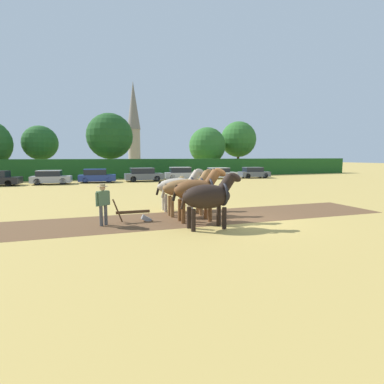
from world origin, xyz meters
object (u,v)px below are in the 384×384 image
tree_center_right (207,146)px  farmer_beside_team (182,188)px  tree_right (238,139)px  parked_car_center (97,176)px  tree_center (110,136)px  parked_car_center_left (51,177)px  draft_horse_lead_left (209,196)px  draft_horse_trail_right (179,186)px  tree_center_left (40,143)px  draft_horse_trail_left (188,188)px  plow (136,215)px  parked_car_center_right (143,175)px  parked_car_right (181,174)px  parked_car_far_right (220,173)px  farmer_at_plow (103,201)px  church_spire (134,123)px  draft_horse_lead_right (197,190)px  parked_car_end_right (254,173)px

tree_center_right → farmer_beside_team: tree_center_right is taller
tree_right → parked_car_center: 27.35m
tree_center → parked_car_center_left: (-7.14, -9.37, -4.97)m
draft_horse_lead_left → draft_horse_trail_right: draft_horse_lead_left is taller
tree_center_left → draft_horse_trail_left: bearing=-74.0°
parked_car_center_left → tree_center: bearing=58.9°
plow → parked_car_center_right: size_ratio=0.38×
draft_horse_lead_left → parked_car_center_right: 23.99m
farmer_beside_team → parked_car_center: (-3.50, 18.37, -0.31)m
farmer_beside_team → parked_car_right: 19.95m
tree_right → plow: size_ratio=5.23×
plow → parked_car_far_right: bearing=58.4°
tree_center → farmer_beside_team: 27.66m
farmer_at_plow → parked_car_center_left: bearing=159.3°
tree_center_right → church_spire: (-6.25, 30.22, 6.48)m
tree_right → farmer_at_plow: tree_right is taller
parked_car_right → parked_car_center_right: bearing=-162.9°
parked_car_center_left → farmer_beside_team: bearing=-59.4°
draft_horse_trail_right → draft_horse_trail_left: bearing=-90.0°
tree_center_left → draft_horse_lead_right: tree_center_left is taller
church_spire → draft_horse_lead_left: 66.15m
farmer_at_plow → farmer_beside_team: 6.00m
tree_center → parked_car_center: (-2.55, -8.88, -4.96)m
farmer_beside_team → draft_horse_trail_left: bearing=-125.8°
tree_right → parked_car_center: size_ratio=2.17×
plow → draft_horse_lead_right: bearing=-15.3°
plow → parked_car_end_right: bearing=50.0°
plow → church_spire: bearing=82.4°
parked_car_center_right → parked_car_far_right: size_ratio=1.05×
draft_horse_lead_left → parked_car_end_right: draft_horse_lead_left is taller
draft_horse_lead_left → parked_car_right: 25.64m
draft_horse_trail_right → parked_car_far_right: (12.55, 20.09, -0.61)m
plow → parked_car_center_right: parked_car_center_right is taller
plow → farmer_beside_team: (3.36, 3.42, 0.70)m
tree_center → tree_right: (21.90, 2.26, 0.15)m
draft_horse_trail_right → parked_car_center_left: draft_horse_trail_right is taller
draft_horse_lead_right → parked_car_far_right: 26.23m
draft_horse_lead_left → farmer_at_plow: bearing=155.3°
farmer_at_plow → parked_car_end_right: 30.57m
parked_car_center_right → parked_car_right: 4.97m
tree_center_left → church_spire: size_ratio=0.33×
tree_center → parked_car_center_left: 12.79m
tree_center_right → tree_right: 6.38m
tree_right → draft_horse_lead_left: bearing=-121.8°
tree_center_left → draft_horse_lead_left: tree_center_left is taller
draft_horse_trail_left → parked_car_center: (-2.78, 21.22, -0.62)m
draft_horse_lead_left → parked_car_center: draft_horse_lead_left is taller
draft_horse_trail_right → farmer_beside_team: 1.59m
draft_horse_trail_left → parked_car_center_right: 21.15m
parked_car_end_right → parked_car_right: bearing=-175.2°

